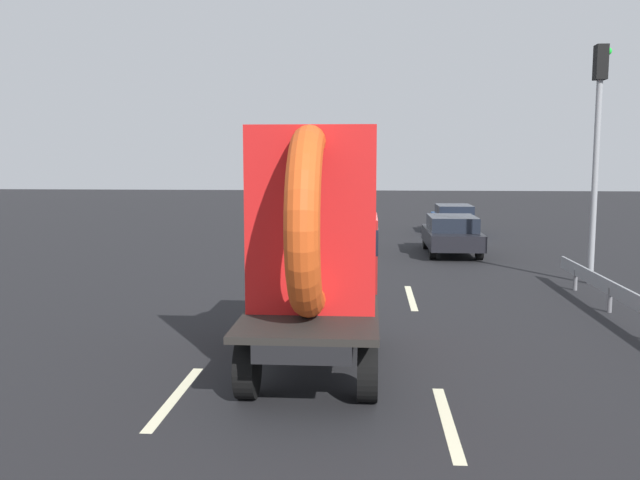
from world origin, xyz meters
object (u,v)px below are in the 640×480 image
flatbed_truck (317,258)px  distant_sedan (452,234)px  oncoming_car (454,218)px  traffic_light (598,132)px

flatbed_truck → distant_sedan: bearing=73.9°
oncoming_car → traffic_light: bearing=-79.9°
distant_sedan → oncoming_car: (0.90, 6.83, -0.04)m
distant_sedan → flatbed_truck: bearing=-106.1°
flatbed_truck → oncoming_car: 20.45m
distant_sedan → traffic_light: (3.09, -5.50, 3.36)m
traffic_light → oncoming_car: size_ratio=1.60×
flatbed_truck → distant_sedan: size_ratio=1.14×
traffic_light → distant_sedan: bearing=119.3°
distant_sedan → oncoming_car: 6.89m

